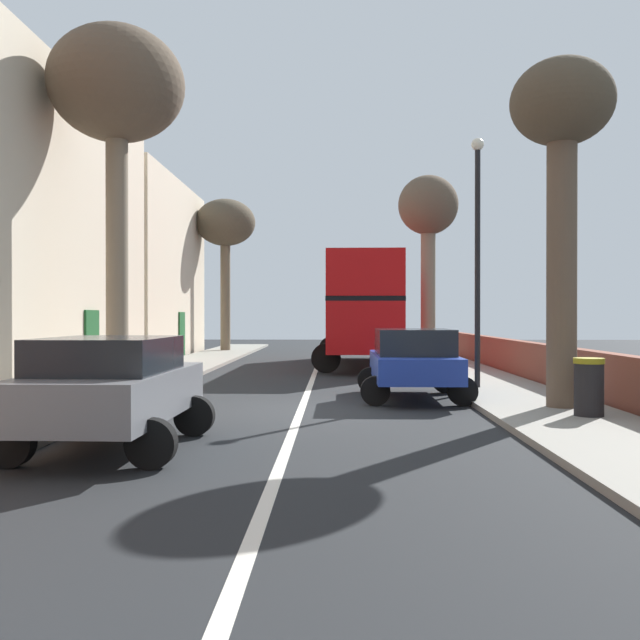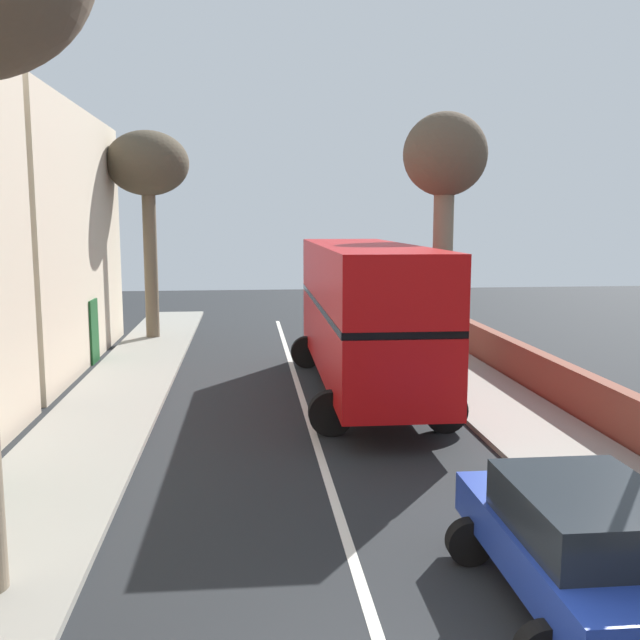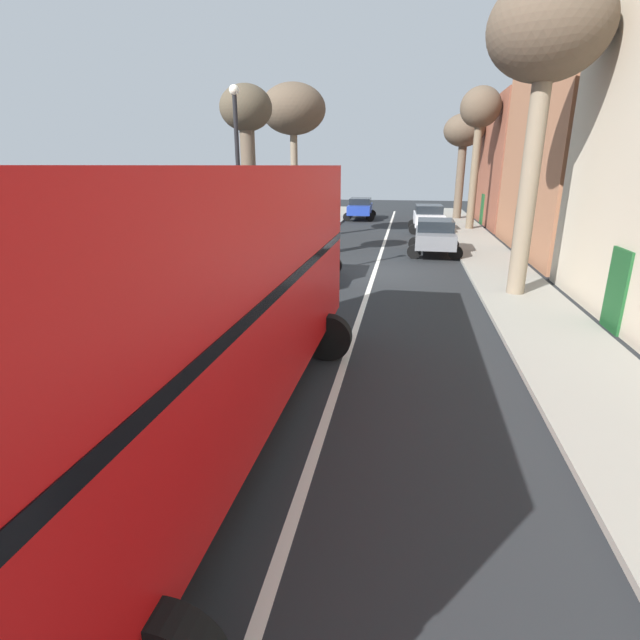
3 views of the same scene
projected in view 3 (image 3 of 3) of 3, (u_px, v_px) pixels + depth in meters
The scene contains 18 objects.
ground_plane at pixel (375, 272), 19.08m from camera, with size 84.00×84.00×0.00m, color black.
road_centre_line at pixel (375, 272), 19.08m from camera, with size 0.16×54.00×0.01m, color silver.
sidewalk_left at pixel (503, 275), 18.24m from camera, with size 2.60×60.00×0.12m, color gray.
sidewalk_right at pixel (257, 266), 19.89m from camera, with size 2.60×60.00×0.12m, color gray.
terraced_houses_left at pixel (625, 155), 16.56m from camera, with size 4.07×47.52×9.76m.
boundary_wall_right at pixel (221, 253), 19.99m from camera, with size 0.36×54.00×1.15m, color brown.
double_decker_bus at pixel (194, 294), 6.62m from camera, with size 3.65×10.73×4.06m.
parked_car_grey_left_0 at pixel (435, 235), 22.56m from camera, with size 2.52×3.99×1.63m.
parked_car_white_left_1 at pixel (428, 217), 30.28m from camera, with size 2.54×4.07×1.68m.
parked_car_blue_right_2 at pixel (360, 207), 37.38m from camera, with size 2.48×4.36×1.63m.
parked_car_blue_right_3 at pixel (304, 255), 17.52m from camera, with size 2.52×4.10×1.63m.
street_tree_left_0 at pixel (548, 37), 13.25m from camera, with size 3.36×3.36×9.00m.
street_tree_right_1 at pixel (293, 111), 25.34m from camera, with size 3.45×3.45×8.09m.
street_tree_left_2 at pixel (480, 114), 29.23m from camera, with size 2.45×2.45×8.54m.
street_tree_left_4 at pixel (464, 135), 35.59m from camera, with size 3.00×3.00×7.63m.
street_tree_right_5 at pixel (247, 127), 18.63m from camera, with size 2.03×2.03×6.93m.
lamppost_right at pixel (238, 174), 15.44m from camera, with size 0.32×0.32×6.31m.
litter_bin_right at pixel (259, 246), 21.31m from camera, with size 0.55×0.55×1.05m.
Camera 3 is at (-1.16, 18.84, 4.06)m, focal length 26.80 mm.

